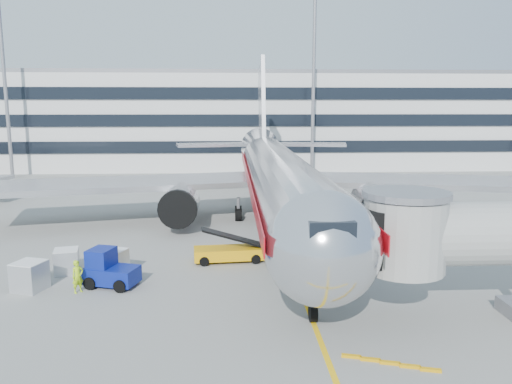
{
  "coord_description": "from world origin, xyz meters",
  "views": [
    {
      "loc": [
        -3.81,
        -30.1,
        10.07
      ],
      "look_at": [
        -2.05,
        5.18,
        4.0
      ],
      "focal_mm": 35.0,
      "sensor_mm": 36.0,
      "label": 1
    }
  ],
  "objects_px": {
    "cargo_container_left": "(67,261)",
    "cargo_container_right": "(111,263)",
    "cargo_container_front": "(30,276)",
    "ramp_worker": "(78,277)",
    "main_jet": "(276,176)",
    "belt_loader": "(229,252)",
    "baggage_tug": "(109,270)"
  },
  "relations": [
    {
      "from": "cargo_container_left",
      "to": "cargo_container_right",
      "type": "xyz_separation_m",
      "value": [
        2.89,
        -0.83,
        0.08
      ]
    },
    {
      "from": "cargo_container_right",
      "to": "cargo_container_front",
      "type": "distance_m",
      "value": 4.48
    },
    {
      "from": "cargo_container_right",
      "to": "ramp_worker",
      "type": "bearing_deg",
      "value": -115.72
    },
    {
      "from": "main_jet",
      "to": "cargo_container_right",
      "type": "xyz_separation_m",
      "value": [
        -11.02,
        -12.81,
        -3.41
      ]
    },
    {
      "from": "main_jet",
      "to": "ramp_worker",
      "type": "height_order",
      "value": "main_jet"
    },
    {
      "from": "main_jet",
      "to": "cargo_container_front",
      "type": "height_order",
      "value": "main_jet"
    },
    {
      "from": "belt_loader",
      "to": "cargo_container_right",
      "type": "bearing_deg",
      "value": -159.39
    },
    {
      "from": "ramp_worker",
      "to": "cargo_container_left",
      "type": "bearing_deg",
      "value": 70.79
    },
    {
      "from": "cargo_container_left",
      "to": "ramp_worker",
      "type": "bearing_deg",
      "value": -63.55
    },
    {
      "from": "cargo_container_right",
      "to": "ramp_worker",
      "type": "relative_size",
      "value": 1.1
    },
    {
      "from": "baggage_tug",
      "to": "cargo_container_left",
      "type": "xyz_separation_m",
      "value": [
        -3.12,
        2.4,
        -0.19
      ]
    },
    {
      "from": "baggage_tug",
      "to": "main_jet",
      "type": "bearing_deg",
      "value": 53.09
    },
    {
      "from": "belt_loader",
      "to": "cargo_container_left",
      "type": "height_order",
      "value": "belt_loader"
    },
    {
      "from": "baggage_tug",
      "to": "cargo_container_right",
      "type": "distance_m",
      "value": 1.59
    },
    {
      "from": "cargo_container_left",
      "to": "cargo_container_front",
      "type": "height_order",
      "value": "cargo_container_front"
    },
    {
      "from": "cargo_container_front",
      "to": "main_jet",
      "type": "bearing_deg",
      "value": 44.6
    },
    {
      "from": "cargo_container_left",
      "to": "main_jet",
      "type": "bearing_deg",
      "value": 40.73
    },
    {
      "from": "cargo_container_right",
      "to": "ramp_worker",
      "type": "distance_m",
      "value": 2.81
    },
    {
      "from": "cargo_container_front",
      "to": "ramp_worker",
      "type": "bearing_deg",
      "value": -10.71
    },
    {
      "from": "cargo_container_right",
      "to": "cargo_container_front",
      "type": "xyz_separation_m",
      "value": [
        -4.01,
        -2.01,
        -0.01
      ]
    },
    {
      "from": "belt_loader",
      "to": "baggage_tug",
      "type": "distance_m",
      "value": 8.0
    },
    {
      "from": "main_jet",
      "to": "cargo_container_right",
      "type": "distance_m",
      "value": 17.24
    },
    {
      "from": "main_jet",
      "to": "cargo_container_front",
      "type": "distance_m",
      "value": 21.38
    },
    {
      "from": "main_jet",
      "to": "baggage_tug",
      "type": "xyz_separation_m",
      "value": [
        -10.8,
        -14.38,
        -3.3
      ]
    },
    {
      "from": "main_jet",
      "to": "belt_loader",
      "type": "xyz_separation_m",
      "value": [
        -4.0,
        -10.17,
        -3.58
      ]
    },
    {
      "from": "main_jet",
      "to": "ramp_worker",
      "type": "xyz_separation_m",
      "value": [
        -12.24,
        -15.35,
        -3.32
      ]
    },
    {
      "from": "belt_loader",
      "to": "cargo_container_left",
      "type": "relative_size",
      "value": 2.92
    },
    {
      "from": "main_jet",
      "to": "baggage_tug",
      "type": "relative_size",
      "value": 15.78
    },
    {
      "from": "belt_loader",
      "to": "baggage_tug",
      "type": "bearing_deg",
      "value": -148.26
    },
    {
      "from": "baggage_tug",
      "to": "ramp_worker",
      "type": "relative_size",
      "value": 1.77
    },
    {
      "from": "main_jet",
      "to": "cargo_container_left",
      "type": "distance_m",
      "value": 18.69
    },
    {
      "from": "main_jet",
      "to": "cargo_container_right",
      "type": "relative_size",
      "value": 25.32
    }
  ]
}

